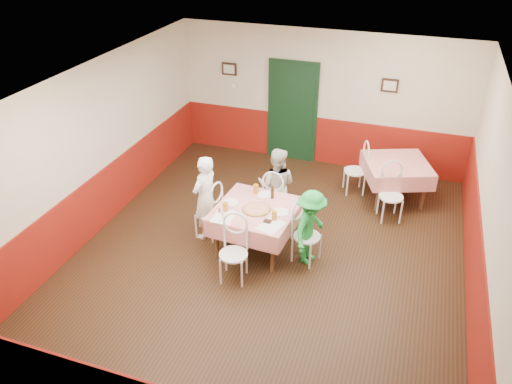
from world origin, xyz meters
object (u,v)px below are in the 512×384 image
(chair_second_b, at_px, (391,197))
(diner_right, at_px, (311,228))
(chair_right, at_px, (307,236))
(diner_far, at_px, (276,186))
(glass_b, at_px, (274,215))
(glass_c, at_px, (256,189))
(diner_left, at_px, (205,198))
(chair_left, at_px, (209,213))
(main_table, at_px, (256,228))
(chair_far, at_px, (275,199))
(pizza, at_px, (257,209))
(wallet, at_px, (267,221))
(chair_second_a, at_px, (355,171))
(beer_bottle, at_px, (272,193))
(glass_a, at_px, (225,207))
(second_table, at_px, (395,181))
(chair_near, at_px, (233,255))

(chair_second_b, bearing_deg, diner_right, -144.08)
(chair_right, xyz_separation_m, diner_far, (-0.78, 0.96, 0.24))
(glass_b, relative_size, diner_right, 0.12)
(glass_c, xyz_separation_m, diner_left, (-0.75, -0.37, -0.10))
(chair_left, xyz_separation_m, diner_far, (0.91, 0.84, 0.24))
(main_table, distance_m, glass_c, 0.65)
(glass_c, distance_m, diner_left, 0.84)
(chair_far, bearing_deg, chair_right, 128.68)
(pizza, height_order, wallet, pizza)
(chair_second_a, distance_m, diner_left, 3.10)
(main_table, xyz_separation_m, wallet, (0.29, -0.31, 0.40))
(chair_second_b, xyz_separation_m, glass_b, (-1.59, -1.79, 0.38))
(beer_bottle, xyz_separation_m, diner_far, (-0.09, 0.53, -0.17))
(diner_left, bearing_deg, glass_a, 74.81)
(second_table, distance_m, chair_second_a, 0.75)
(beer_bottle, height_order, wallet, beer_bottle)
(chair_left, distance_m, diner_far, 1.26)
(diner_far, bearing_deg, glass_c, 61.39)
(second_table, bearing_deg, diner_right, -113.97)
(chair_second_a, relative_size, beer_bottle, 4.48)
(second_table, xyz_separation_m, chair_second_b, (0.00, -0.75, 0.08))
(chair_second_b, height_order, diner_right, diner_right)
(glass_b, height_order, diner_far, diner_far)
(glass_b, height_order, diner_left, diner_left)
(chair_second_a, height_order, diner_left, diner_left)
(chair_left, bearing_deg, main_table, 95.81)
(second_table, xyz_separation_m, chair_far, (-1.90, -1.47, 0.08))
(chair_second_a, xyz_separation_m, diner_left, (-2.10, -2.26, 0.29))
(second_table, bearing_deg, beer_bottle, -132.76)
(glass_c, bearing_deg, pizza, -70.12)
(second_table, bearing_deg, diner_left, -141.70)
(glass_b, distance_m, glass_c, 0.83)
(second_table, height_order, chair_left, chair_left)
(chair_near, xyz_separation_m, wallet, (0.35, 0.53, 0.32))
(main_table, distance_m, chair_right, 0.85)
(second_table, distance_m, chair_right, 2.63)
(second_table, distance_m, wallet, 3.14)
(wallet, distance_m, diner_right, 0.67)
(chair_second_a, bearing_deg, chair_second_b, 23.90)
(chair_far, bearing_deg, beer_bottle, 98.70)
(diner_far, distance_m, diner_right, 1.27)
(chair_right, xyz_separation_m, wallet, (-0.56, -0.25, 0.32))
(chair_near, xyz_separation_m, glass_c, (-0.09, 1.28, 0.39))
(chair_left, distance_m, glass_a, 0.65)
(chair_near, bearing_deg, glass_b, 48.40)
(second_table, xyz_separation_m, glass_b, (-1.59, -2.54, 0.46))
(second_table, height_order, glass_c, glass_c)
(second_table, height_order, chair_far, chair_far)
(diner_far, bearing_deg, glass_b, 101.17)
(chair_near, relative_size, diner_right, 0.72)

